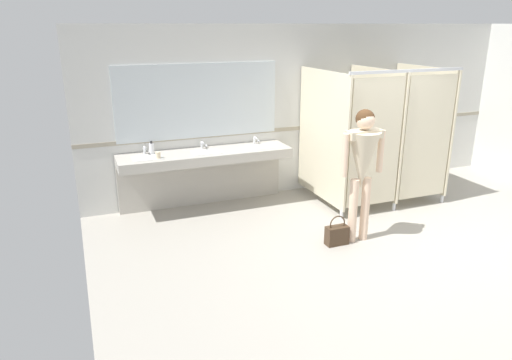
# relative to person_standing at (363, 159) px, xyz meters

# --- Properties ---
(ground_plane) EXTENTS (7.59, 5.53, 0.10)m
(ground_plane) POSITION_rel_person_standing_xyz_m (0.48, -0.38, -1.13)
(ground_plane) COLOR #9E998E
(wall_back) EXTENTS (7.59, 0.12, 2.67)m
(wall_back) POSITION_rel_person_standing_xyz_m (0.48, 2.14, 0.25)
(wall_back) COLOR silver
(wall_back) RESTS_ON ground_plane
(wall_back_tile_band) EXTENTS (7.59, 0.01, 0.06)m
(wall_back_tile_band) POSITION_rel_person_standing_xyz_m (0.48, 2.08, -0.03)
(wall_back_tile_band) COLOR #9E937F
(wall_back_tile_band) RESTS_ON wall_back
(vanity_counter) EXTENTS (2.53, 0.59, 1.00)m
(vanity_counter) POSITION_rel_person_standing_xyz_m (-1.50, 1.86, -0.42)
(vanity_counter) COLOR #B2ADA3
(vanity_counter) RESTS_ON ground_plane
(mirror_panel) EXTENTS (2.43, 0.02, 1.08)m
(mirror_panel) POSITION_rel_person_standing_xyz_m (-1.50, 2.07, 0.50)
(mirror_panel) COLOR silver
(mirror_panel) RESTS_ON wall_back
(bathroom_stalls) EXTENTS (1.87, 1.44, 2.07)m
(bathroom_stalls) POSITION_rel_person_standing_xyz_m (1.09, 1.15, 0.00)
(bathroom_stalls) COLOR beige
(bathroom_stalls) RESTS_ON ground_plane
(person_standing) EXTENTS (0.59, 0.40, 1.70)m
(person_standing) POSITION_rel_person_standing_xyz_m (0.00, 0.00, 0.00)
(person_standing) COLOR beige
(person_standing) RESTS_ON ground_plane
(handbag) EXTENTS (0.29, 0.14, 0.39)m
(handbag) POSITION_rel_person_standing_xyz_m (-0.31, -0.02, -0.95)
(handbag) COLOR #3F2D1E
(handbag) RESTS_ON ground_plane
(soap_dispenser) EXTENTS (0.07, 0.07, 0.19)m
(soap_dispenser) POSITION_rel_person_standing_xyz_m (-2.25, 1.94, -0.11)
(soap_dispenser) COLOR white
(soap_dispenser) RESTS_ON vanity_counter
(paper_cup) EXTENTS (0.07, 0.07, 0.09)m
(paper_cup) POSITION_rel_person_standing_xyz_m (-2.21, 1.65, -0.14)
(paper_cup) COLOR beige
(paper_cup) RESTS_ON vanity_counter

